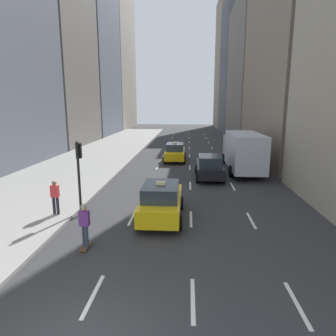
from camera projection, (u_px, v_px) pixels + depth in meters
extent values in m
cube|color=gray|center=(103.00, 153.00, 33.26)|extent=(8.00, 66.00, 0.15)
cube|color=white|center=(93.00, 295.00, 8.42)|extent=(0.12, 2.00, 0.01)
cube|color=white|center=(132.00, 217.00, 14.28)|extent=(0.12, 2.00, 0.01)
cube|color=white|center=(149.00, 185.00, 20.14)|extent=(0.12, 2.00, 0.01)
cube|color=white|center=(158.00, 167.00, 26.00)|extent=(0.12, 2.00, 0.01)
cube|color=white|center=(163.00, 156.00, 31.86)|extent=(0.12, 2.00, 0.01)
cube|color=white|center=(167.00, 148.00, 37.72)|extent=(0.12, 2.00, 0.01)
cube|color=white|center=(170.00, 142.00, 43.58)|extent=(0.12, 2.00, 0.01)
cube|color=white|center=(172.00, 138.00, 49.44)|extent=(0.12, 2.00, 0.01)
cube|color=white|center=(174.00, 134.00, 55.29)|extent=(0.12, 2.00, 0.01)
cube|color=white|center=(193.00, 300.00, 8.24)|extent=(0.12, 2.00, 0.01)
cube|color=white|center=(191.00, 219.00, 14.10)|extent=(0.12, 2.00, 0.01)
cube|color=white|center=(190.00, 186.00, 19.96)|extent=(0.12, 2.00, 0.01)
cube|color=white|center=(190.00, 167.00, 25.82)|extent=(0.12, 2.00, 0.01)
cube|color=white|center=(190.00, 156.00, 31.68)|extent=(0.12, 2.00, 0.01)
cube|color=white|center=(189.00, 148.00, 37.54)|extent=(0.12, 2.00, 0.01)
cube|color=white|center=(189.00, 142.00, 43.39)|extent=(0.12, 2.00, 0.01)
cube|color=white|center=(189.00, 138.00, 49.25)|extent=(0.12, 2.00, 0.01)
cube|color=white|center=(189.00, 134.00, 55.11)|extent=(0.12, 2.00, 0.01)
cube|color=white|center=(297.00, 304.00, 8.06)|extent=(0.12, 2.00, 0.01)
cube|color=white|center=(251.00, 220.00, 13.92)|extent=(0.12, 2.00, 0.01)
cube|color=white|center=(233.00, 186.00, 19.78)|extent=(0.12, 2.00, 0.01)
cube|color=white|center=(222.00, 168.00, 25.63)|extent=(0.12, 2.00, 0.01)
cube|color=white|center=(216.00, 156.00, 31.49)|extent=(0.12, 2.00, 0.01)
cube|color=white|center=(212.00, 148.00, 37.35)|extent=(0.12, 2.00, 0.01)
cube|color=white|center=(209.00, 142.00, 43.21)|extent=(0.12, 2.00, 0.01)
cube|color=white|center=(206.00, 138.00, 49.07)|extent=(0.12, 2.00, 0.01)
cube|color=white|center=(204.00, 134.00, 54.93)|extent=(0.12, 2.00, 0.01)
cube|color=slate|center=(57.00, 4.00, 36.97)|extent=(6.00, 12.99, 35.04)
cube|color=slate|center=(95.00, 63.00, 52.18)|extent=(6.00, 14.61, 24.85)
cube|color=gray|center=(116.00, 59.00, 67.40)|extent=(6.00, 17.07, 31.13)
cube|color=slate|center=(254.00, 72.00, 43.81)|extent=(6.00, 15.84, 19.95)
cube|color=#4C515B|center=(239.00, 69.00, 57.19)|extent=(6.00, 11.58, 24.13)
cube|color=gray|center=(230.00, 65.00, 69.88)|extent=(6.00, 13.82, 29.14)
cube|color=yellow|center=(175.00, 154.00, 28.66)|extent=(1.80, 4.40, 0.76)
cube|color=#28333D|center=(175.00, 147.00, 28.26)|extent=(1.58, 2.29, 0.64)
cube|color=#F2E599|center=(175.00, 143.00, 28.18)|extent=(0.44, 0.20, 0.14)
cylinder|color=black|center=(167.00, 155.00, 30.13)|extent=(0.22, 0.66, 0.66)
cylinder|color=black|center=(185.00, 155.00, 30.01)|extent=(0.22, 0.66, 0.66)
cylinder|color=black|center=(165.00, 160.00, 27.47)|extent=(0.22, 0.66, 0.66)
cylinder|color=black|center=(184.00, 160.00, 27.35)|extent=(0.22, 0.66, 0.66)
cube|color=yellow|center=(161.00, 204.00, 14.07)|extent=(1.80, 4.40, 0.76)
cube|color=#28333D|center=(161.00, 191.00, 13.67)|extent=(1.58, 2.29, 0.64)
cube|color=#F2E599|center=(161.00, 183.00, 13.59)|extent=(0.44, 0.20, 0.14)
cylinder|color=black|center=(146.00, 202.00, 15.54)|extent=(0.22, 0.66, 0.66)
cylinder|color=black|center=(181.00, 203.00, 15.42)|extent=(0.22, 0.66, 0.66)
cylinder|color=black|center=(138.00, 222.00, 12.87)|extent=(0.22, 0.66, 0.66)
cylinder|color=black|center=(180.00, 223.00, 12.76)|extent=(0.22, 0.66, 0.66)
cube|color=black|center=(209.00, 169.00, 21.89)|extent=(1.80, 4.53, 0.74)
cube|color=#28333D|center=(210.00, 160.00, 21.48)|extent=(1.58, 2.36, 0.64)
cylinder|color=black|center=(196.00, 170.00, 23.40)|extent=(0.22, 0.66, 0.66)
cylinder|color=black|center=(220.00, 170.00, 23.28)|extent=(0.22, 0.66, 0.66)
cylinder|color=black|center=(197.00, 178.00, 20.65)|extent=(0.22, 0.66, 0.66)
cylinder|color=black|center=(224.00, 178.00, 20.54)|extent=(0.22, 0.66, 0.66)
cube|color=silver|center=(236.00, 147.00, 27.26)|extent=(2.10, 2.40, 2.10)
cube|color=#28333D|center=(234.00, 143.00, 28.32)|extent=(1.90, 0.10, 0.90)
cube|color=silver|center=(245.00, 151.00, 23.10)|extent=(2.30, 6.00, 2.70)
cylinder|color=black|center=(224.00, 159.00, 27.55)|extent=(0.28, 0.90, 0.90)
cylinder|color=black|center=(247.00, 159.00, 27.41)|extent=(0.28, 0.90, 0.90)
cylinder|color=black|center=(231.00, 171.00, 22.28)|extent=(0.28, 0.90, 0.90)
cylinder|color=black|center=(262.00, 172.00, 22.13)|extent=(0.28, 0.90, 0.90)
cube|color=brown|center=(86.00, 247.00, 11.22)|extent=(0.24, 0.80, 0.03)
cylinder|color=black|center=(88.00, 244.00, 11.50)|extent=(0.18, 0.05, 0.05)
cylinder|color=black|center=(83.00, 251.00, 10.96)|extent=(0.18, 0.05, 0.05)
cylinder|color=#383D51|center=(84.00, 235.00, 11.26)|extent=(0.14, 0.14, 0.84)
cylinder|color=#383D51|center=(87.00, 237.00, 11.01)|extent=(0.14, 0.14, 0.84)
cube|color=#72338C|center=(84.00, 218.00, 10.99)|extent=(0.36, 0.22, 0.56)
sphere|color=tan|center=(84.00, 208.00, 10.91)|extent=(0.22, 0.22, 0.22)
sphere|color=#B2AD9E|center=(84.00, 206.00, 10.90)|extent=(0.20, 0.20, 0.20)
cylinder|color=#23232D|center=(54.00, 206.00, 14.23)|extent=(0.14, 0.14, 0.86)
cylinder|color=#23232D|center=(58.00, 206.00, 14.21)|extent=(0.14, 0.14, 0.86)
cube|color=red|center=(55.00, 191.00, 14.07)|extent=(0.36, 0.22, 0.56)
sphere|color=#9E7051|center=(54.00, 183.00, 13.99)|extent=(0.22, 0.22, 0.22)
cylinder|color=black|center=(79.00, 179.00, 14.25)|extent=(0.12, 0.12, 3.60)
cube|color=black|center=(79.00, 151.00, 14.15)|extent=(0.24, 0.20, 0.72)
sphere|color=red|center=(79.00, 146.00, 14.21)|extent=(0.14, 0.14, 0.14)
sphere|color=#4C3F14|center=(80.00, 150.00, 14.25)|extent=(0.14, 0.14, 0.14)
sphere|color=#198C2D|center=(80.00, 155.00, 14.30)|extent=(0.14, 0.14, 0.14)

